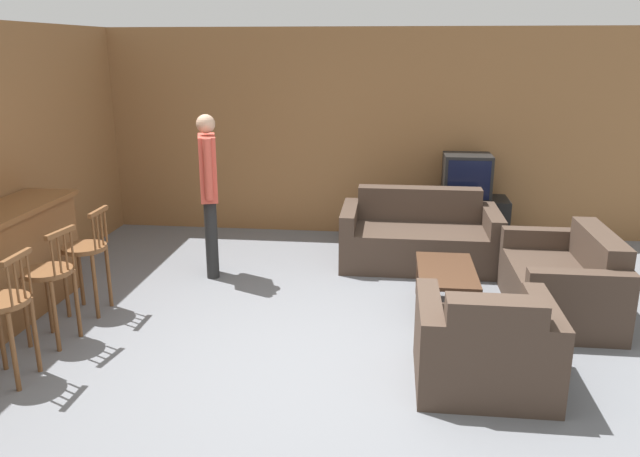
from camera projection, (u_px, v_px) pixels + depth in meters
name	position (u px, v px, depth m)	size (l,w,h in m)	color
ground_plane	(330.00, 367.00, 4.77)	(24.00, 24.00, 0.00)	slate
wall_back	(359.00, 133.00, 7.93)	(9.40, 0.08, 2.60)	olive
wall_left	(9.00, 160.00, 6.05)	(0.08, 8.70, 2.60)	olive
bar_chair_near	(4.00, 311.00, 4.44)	(0.40, 0.40, 0.98)	brown
bar_chair_mid	(50.00, 280.00, 5.04)	(0.45, 0.45, 0.98)	brown
bar_chair_far	(86.00, 256.00, 5.63)	(0.40, 0.40, 0.98)	brown
couch_far	(419.00, 238.00, 6.99)	(1.72, 0.92, 0.81)	#423328
armchair_near	(485.00, 348.00, 4.43)	(0.96, 0.88, 0.79)	#423328
loveseat_right	(563.00, 283.00, 5.67)	(0.85, 1.40, 0.78)	#423328
coffee_table	(446.00, 276.00, 5.67)	(0.52, 0.95, 0.42)	#472D1E
tv_unit	(464.00, 221.00, 7.68)	(1.03, 0.50, 0.59)	black
tv	(467.00, 176.00, 7.52)	(0.56, 0.48, 0.53)	black
person_by_window	(209.00, 186.00, 6.44)	(0.29, 0.53, 1.71)	black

